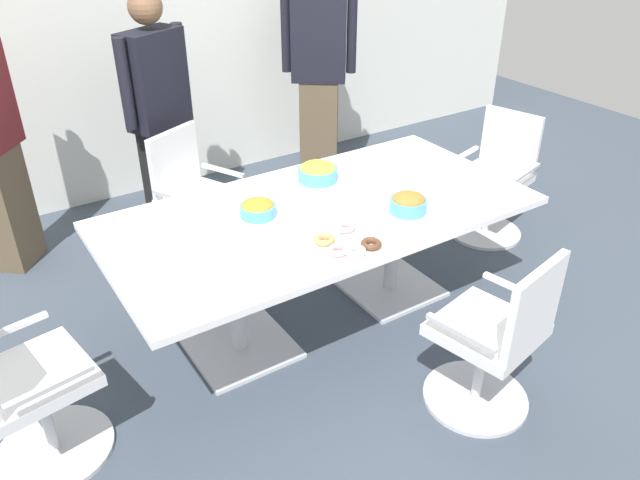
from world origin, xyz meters
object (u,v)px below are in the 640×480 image
Objects in this scene: office_chair_2 at (495,183)px; conference_table at (320,229)px; snack_bowl_chips_orange at (258,208)px; snack_bowl_pretzels at (408,203)px; plate_stack at (410,165)px; office_chair_0 at (24,393)px; person_standing_1 at (160,115)px; person_standing_2 at (319,69)px; office_chair_1 at (495,343)px; office_chair_3 at (196,204)px; donut_platter at (348,240)px; snack_bowl_chips_yellow at (318,172)px.

conference_table is at bearing 81.20° from office_chair_2.
snack_bowl_chips_orange is at bearing 76.59° from office_chair_2.
snack_bowl_pretzels reaches higher than plate_stack.
office_chair_0 reaches higher than snack_bowl_chips_orange.
snack_bowl_chips_orange is at bearing 64.37° from person_standing_1.
person_standing_2 is at bearing 115.07° from office_chair_0.
office_chair_1 is (0.30, -1.09, -0.22)m from conference_table.
person_standing_2 is 9.38× the size of snack_bowl_chips_orange.
office_chair_1 is at bearing 56.34° from office_chair_0.
office_chair_0 is 1.00× the size of office_chair_3.
office_chair_2 reaches higher than snack_bowl_chips_orange.
office_chair_1 is 1.39m from plate_stack.
office_chair_3 is at bearing 60.63° from person_standing_2.
conference_table is 0.52m from snack_bowl_pretzels.
person_standing_2 is (2.79, 1.92, 0.58)m from office_chair_0.
plate_stack is at bearing 11.47° from conference_table.
office_chair_2 is at bearing 146.76° from person_standing_2.
donut_platter reaches higher than conference_table.
conference_table is at bearing 76.19° from person_standing_1.
person_standing_1 is 7.19× the size of snack_bowl_chips_yellow.
office_chair_1 reaches higher than snack_bowl_chips_orange.
snack_bowl_chips_yellow reaches higher than conference_table.
office_chair_3 reaches higher than snack_bowl_chips_yellow.
person_standing_2 is at bearing 57.15° from conference_table.
snack_bowl_chips_orange is 0.82× the size of snack_bowl_chips_yellow.
office_chair_2 is 4.57× the size of plate_stack.
office_chair_2 is at bearing 130.60° from office_chair_3.
office_chair_3 is at bearing 124.55° from snack_bowl_chips_yellow.
office_chair_0 reaches higher than plate_stack.
conference_table is 6.94× the size of donut_platter.
office_chair_3 is 4.39× the size of snack_bowl_pretzels.
snack_bowl_chips_orange is at bearing 150.29° from snack_bowl_pretzels.
person_standing_1 is 5.05× the size of donut_platter.
donut_platter is (1.59, -0.20, 0.36)m from office_chair_0.
person_standing_1 is at bearing 91.57° from office_chair_1.
office_chair_0 is (-1.68, -0.20, -0.22)m from conference_table.
office_chair_2 is (1.68, 0.20, -0.22)m from conference_table.
office_chair_0 is at bearing -173.36° from conference_table.
office_chair_0 and office_chair_2 have the same top height.
office_chair_3 is 1.59m from snack_bowl_pretzels.
office_chair_2 is 2.47m from person_standing_1.
person_standing_1 is at bearing 111.50° from snack_bowl_pretzels.
snack_bowl_pretzels is at bearing 95.27° from office_chair_2.
conference_table is 0.39m from snack_bowl_chips_orange.
office_chair_1 is at bearing 117.53° from office_chair_2.
office_chair_2 is 4.56× the size of snack_bowl_chips_orange.
snack_bowl_chips_yellow is (-0.10, 1.42, 0.40)m from office_chair_1.
person_standing_1 is (-0.33, 1.56, 0.29)m from conference_table.
office_chair_2 is 1.53m from snack_bowl_chips_yellow.
person_standing_1 is 1.99m from snack_bowl_pretzels.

